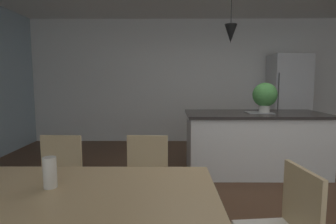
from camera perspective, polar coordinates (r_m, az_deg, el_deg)
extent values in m
cube|color=#4C301E|center=(3.39, 18.31, -18.10)|extent=(10.00, 8.40, 0.04)
cube|color=white|center=(6.26, 9.52, 6.29)|extent=(10.00, 0.12, 2.70)
cube|color=tan|center=(1.77, -20.84, -15.88)|extent=(1.79, 0.94, 0.04)
cylinder|color=tan|center=(2.18, 5.94, -21.42)|extent=(0.06, 0.06, 0.71)
cube|color=tan|center=(2.51, -4.75, -15.64)|extent=(0.42, 0.42, 0.04)
cube|color=white|center=(2.49, -4.75, -14.90)|extent=(0.37, 0.37, 0.03)
cube|color=tan|center=(2.60, -4.28, -9.44)|extent=(0.38, 0.05, 0.42)
cylinder|color=tan|center=(2.44, -0.96, -22.19)|extent=(0.04, 0.04, 0.41)
cylinder|color=tan|center=(2.48, -9.44, -21.75)|extent=(0.04, 0.04, 0.41)
cylinder|color=tan|center=(2.74, -0.48, -18.76)|extent=(0.04, 0.04, 0.41)
cylinder|color=tan|center=(2.78, -7.89, -18.46)|extent=(0.04, 0.04, 0.41)
cube|color=tan|center=(2.70, -22.61, -14.51)|extent=(0.42, 0.42, 0.04)
cube|color=white|center=(2.68, -22.65, -13.81)|extent=(0.37, 0.37, 0.03)
cube|color=tan|center=(2.78, -21.24, -8.81)|extent=(0.38, 0.05, 0.42)
cylinder|color=tan|center=(2.58, -20.43, -20.88)|extent=(0.04, 0.04, 0.41)
cylinder|color=tan|center=(2.72, -27.44, -19.70)|extent=(0.04, 0.04, 0.41)
cylinder|color=tan|center=(2.86, -17.65, -17.90)|extent=(0.04, 0.04, 0.41)
cylinder|color=tan|center=(2.99, -24.05, -17.07)|extent=(0.04, 0.04, 0.41)
cube|color=tan|center=(1.87, 26.07, -16.71)|extent=(0.07, 0.38, 0.42)
cube|color=silver|center=(4.32, 17.46, -6.24)|extent=(1.96, 0.87, 0.88)
cube|color=black|center=(4.24, 17.66, -0.43)|extent=(2.02, 0.93, 0.04)
cube|color=gray|center=(4.26, 18.41, -0.09)|extent=(0.36, 0.30, 0.01)
cube|color=silver|center=(6.31, 23.58, 2.21)|extent=(0.75, 0.64, 1.90)
cylinder|color=#4C4C4C|center=(5.87, 21.89, 2.00)|extent=(0.02, 0.02, 1.14)
cylinder|color=black|center=(4.24, 13.05, 20.88)|extent=(0.01, 0.01, 0.53)
cone|color=black|center=(4.16, 12.90, 15.62)|extent=(0.18, 0.18, 0.26)
cylinder|color=beige|center=(4.27, 19.38, 0.62)|extent=(0.15, 0.15, 0.12)
sphere|color=#478C42|center=(4.26, 19.49, 3.40)|extent=(0.35, 0.35, 0.35)
cylinder|color=silver|center=(1.83, -23.33, -11.46)|extent=(0.08, 0.08, 0.19)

